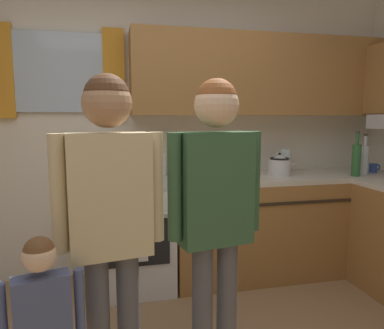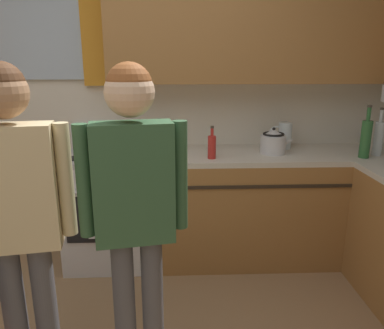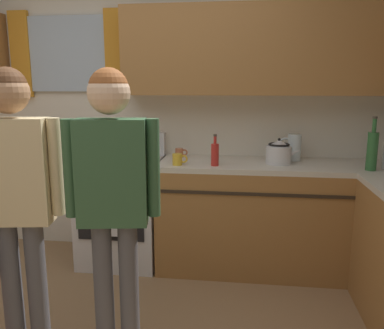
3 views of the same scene
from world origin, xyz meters
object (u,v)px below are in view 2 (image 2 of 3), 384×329
object	(u,v)px
cup_terracotta	(168,144)
adult_in_plaid	(134,196)
mug_mustard_yellow	(173,153)
bottle_sauce_red	(212,146)
water_pitcher	(284,135)
stove_oven	(110,205)
bottle_wine_green	(366,138)
stovetop_kettle	(273,141)
bottle_tall_clear	(379,137)
adult_holding_child	(16,201)

from	to	relation	value
cup_terracotta	adult_in_plaid	distance (m)	1.41
mug_mustard_yellow	adult_in_plaid	xyz separation A→B (m)	(-0.17, -1.06, 0.06)
bottle_sauce_red	water_pitcher	world-z (taller)	bottle_sauce_red
bottle_sauce_red	stove_oven	bearing A→B (deg)	167.69
stove_oven	mug_mustard_yellow	world-z (taller)	stove_oven
adult_in_plaid	mug_mustard_yellow	bearing A→B (deg)	80.98
bottle_wine_green	stovetop_kettle	distance (m)	0.67
bottle_tall_clear	stovetop_kettle	world-z (taller)	bottle_tall_clear
bottle_wine_green	water_pitcher	distance (m)	0.62
water_pitcher	bottle_tall_clear	bearing A→B (deg)	-21.97
cup_terracotta	adult_holding_child	xyz separation A→B (m)	(-0.64, -1.46, 0.07)
water_pitcher	adult_in_plaid	size ratio (longest dim) A/B	0.14
stove_oven	bottle_sauce_red	world-z (taller)	bottle_sauce_red
bottle_sauce_red	adult_in_plaid	world-z (taller)	adult_in_plaid
bottle_wine_green	mug_mustard_yellow	bearing A→B (deg)	179.78
bottle_tall_clear	water_pitcher	bearing A→B (deg)	158.03
bottle_sauce_red	adult_holding_child	bearing A→B (deg)	-130.56
bottle_tall_clear	adult_in_plaid	size ratio (longest dim) A/B	0.23
bottle_sauce_red	water_pitcher	distance (m)	0.70
water_pitcher	stovetop_kettle	bearing A→B (deg)	-128.45
mug_mustard_yellow	stovetop_kettle	xyz separation A→B (m)	(0.78, 0.16, 0.05)
stove_oven	bottle_tall_clear	world-z (taller)	bottle_tall_clear
bottle_sauce_red	mug_mustard_yellow	distance (m)	0.29
stove_oven	mug_mustard_yellow	bearing A→B (deg)	-19.97
cup_terracotta	water_pitcher	size ratio (longest dim) A/B	0.49
bottle_sauce_red	bottle_wine_green	distance (m)	1.15
bottle_sauce_red	stovetop_kettle	bearing A→B (deg)	16.11
bottle_wine_green	stovetop_kettle	world-z (taller)	bottle_wine_green
stove_oven	adult_in_plaid	distance (m)	1.41
stove_oven	cup_terracotta	bearing A→B (deg)	17.47
bottle_sauce_red	mug_mustard_yellow	world-z (taller)	bottle_sauce_red
water_pitcher	adult_in_plaid	xyz separation A→B (m)	(-1.08, -1.38, -0.00)
cup_terracotta	adult_in_plaid	world-z (taller)	adult_in_plaid
bottle_wine_green	adult_holding_child	xyz separation A→B (m)	(-2.11, -1.11, -0.04)
stove_oven	bottle_sauce_red	distance (m)	0.98
cup_terracotta	stovetop_kettle	size ratio (longest dim) A/B	0.40
bottle_sauce_red	adult_in_plaid	size ratio (longest dim) A/B	0.15
bottle_sauce_red	bottle_wine_green	size ratio (longest dim) A/B	0.62
stove_oven	water_pitcher	distance (m)	1.54
bottle_sauce_red	cup_terracotta	bearing A→B (deg)	135.04
stove_oven	water_pitcher	xyz separation A→B (m)	(1.44, 0.13, 0.54)
water_pitcher	stove_oven	bearing A→B (deg)	-174.83
bottle_wine_green	cup_terracotta	bearing A→B (deg)	166.77
bottle_wine_green	water_pitcher	world-z (taller)	bottle_wine_green
stove_oven	stovetop_kettle	size ratio (longest dim) A/B	4.02
bottle_sauce_red	stovetop_kettle	size ratio (longest dim) A/B	0.90
stove_oven	stovetop_kettle	world-z (taller)	stovetop_kettle
bottle_sauce_red	stovetop_kettle	xyz separation A→B (m)	(0.50, 0.14, 0.00)
bottle_sauce_red	adult_holding_child	world-z (taller)	adult_holding_child
stove_oven	bottle_wine_green	distance (m)	2.05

